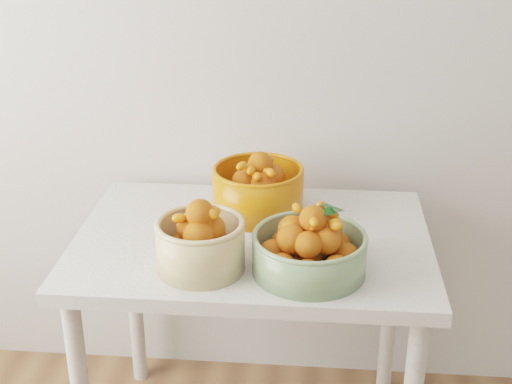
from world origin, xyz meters
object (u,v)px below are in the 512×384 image
table (253,266)px  bowl_green (309,249)px  bowl_cream (201,243)px  bowl_orange (259,189)px

table → bowl_green: 0.29m
bowl_cream → bowl_orange: (0.12, 0.35, 0.00)m
table → bowl_orange: (0.00, 0.16, 0.17)m
bowl_green → bowl_orange: bearing=115.0°
bowl_cream → bowl_green: size_ratio=0.78×
bowl_cream → bowl_orange: 0.37m
bowl_cream → bowl_green: (0.28, 0.01, -0.01)m
bowl_orange → bowl_green: bearing=-65.0°
bowl_cream → bowl_green: 0.28m
bowl_cream → bowl_green: bearing=1.9°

